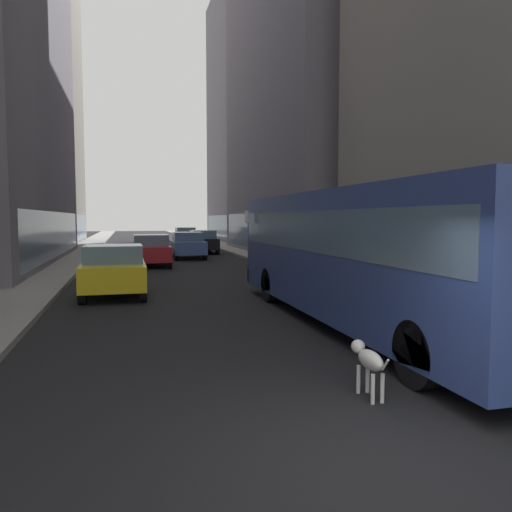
{
  "coord_description": "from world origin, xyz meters",
  "views": [
    {
      "loc": [
        -2.37,
        -4.22,
        2.45
      ],
      "look_at": [
        1.12,
        9.2,
        1.4
      ],
      "focal_mm": 34.84,
      "sensor_mm": 36.0,
      "label": 1
    }
  ],
  "objects": [
    {
      "name": "car_yellow_taxi",
      "position": [
        -2.8,
        12.07,
        0.82
      ],
      "size": [
        1.91,
        3.92,
        1.62
      ],
      "color": "yellow",
      "rests_on": "ground"
    },
    {
      "name": "car_black_suv",
      "position": [
        2.8,
        30.67,
        0.82
      ],
      "size": [
        1.74,
        4.25,
        1.62
      ],
      "color": "black",
      "rests_on": "ground"
    },
    {
      "name": "transit_bus",
      "position": [
        2.8,
        6.14,
        1.78
      ],
      "size": [
        2.78,
        11.53,
        3.05
      ],
      "color": "#33478C",
      "rests_on": "ground"
    },
    {
      "name": "dalmatian_dog",
      "position": [
        0.81,
        1.86,
        0.51
      ],
      "size": [
        0.22,
        0.96,
        0.72
      ],
      "color": "white",
      "rests_on": "ground"
    },
    {
      "name": "sidewalk_left",
      "position": [
        -5.7,
        35.0,
        0.07
      ],
      "size": [
        2.4,
        110.0,
        0.15
      ],
      "primitive_type": "cube",
      "color": "gray",
      "rests_on": "ground"
    },
    {
      "name": "building_right_far",
      "position": [
        11.9,
        49.21,
        14.01
      ],
      "size": [
        8.59,
        19.63,
        28.03
      ],
      "color": "slate",
      "rests_on": "ground"
    },
    {
      "name": "building_left_far",
      "position": [
        -11.9,
        44.9,
        17.87
      ],
      "size": [
        10.43,
        16.71,
        35.76
      ],
      "color": "gray",
      "rests_on": "ground"
    },
    {
      "name": "car_red_coupe",
      "position": [
        -1.2,
        21.88,
        0.82
      ],
      "size": [
        1.84,
        4.32,
        1.62
      ],
      "color": "red",
      "rests_on": "ground"
    },
    {
      "name": "car_blue_hatchback",
      "position": [
        1.2,
        26.19,
        0.82
      ],
      "size": [
        1.88,
        4.02,
        1.62
      ],
      "color": "#4C6BB7",
      "rests_on": "ground"
    },
    {
      "name": "sidewalk_right",
      "position": [
        5.7,
        35.0,
        0.07
      ],
      "size": [
        2.4,
        110.0,
        0.15
      ],
      "primitive_type": "cube",
      "color": "gray",
      "rests_on": "ground"
    },
    {
      "name": "car_white_van",
      "position": [
        2.8,
        41.83,
        0.82
      ],
      "size": [
        1.81,
        4.72,
        1.62
      ],
      "color": "silver",
      "rests_on": "ground"
    },
    {
      "name": "ground_plane",
      "position": [
        0.0,
        35.0,
        0.0
      ],
      "size": [
        120.0,
        120.0,
        0.0
      ],
      "primitive_type": "plane",
      "color": "black"
    }
  ]
}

